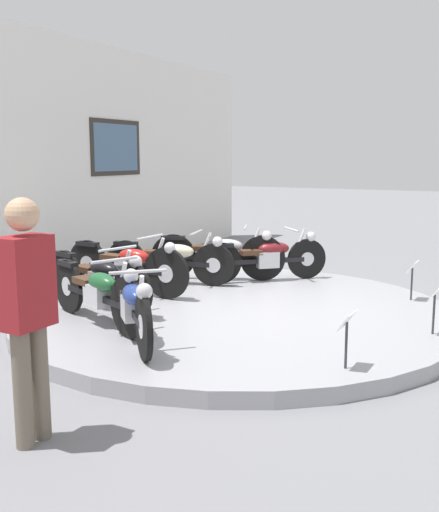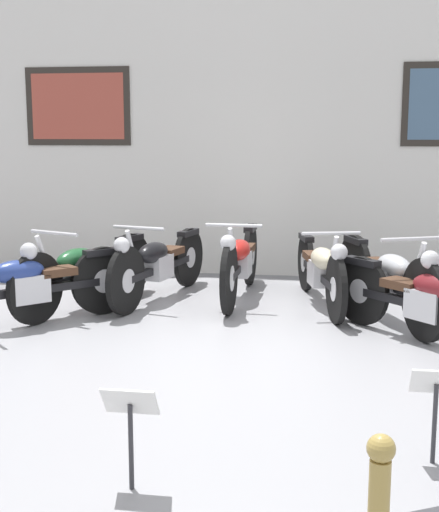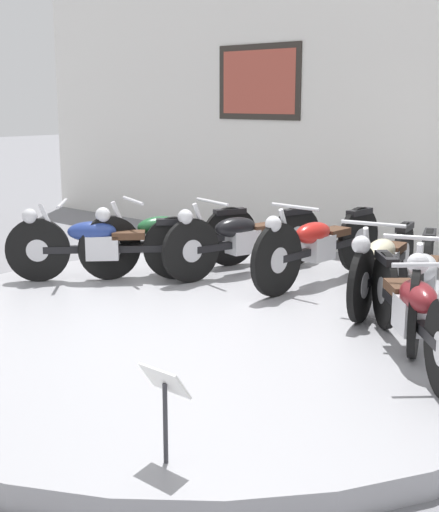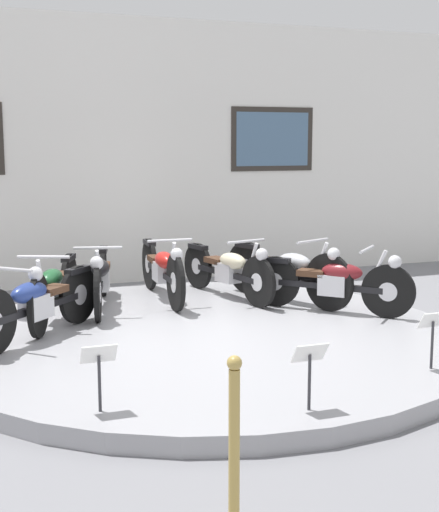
{
  "view_description": "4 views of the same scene",
  "coord_description": "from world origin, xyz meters",
  "px_view_note": "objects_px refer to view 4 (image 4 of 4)",
  "views": [
    {
      "loc": [
        -6.4,
        -3.26,
        2.0
      ],
      "look_at": [
        0.19,
        0.32,
        0.75
      ],
      "focal_mm": 42.0,
      "sensor_mm": 36.0,
      "label": 1
    },
    {
      "loc": [
        0.91,
        -5.37,
        1.83
      ],
      "look_at": [
        -0.01,
        0.35,
        0.82
      ],
      "focal_mm": 50.0,
      "sensor_mm": 36.0,
      "label": 2
    },
    {
      "loc": [
        3.81,
        -4.07,
        1.93
      ],
      "look_at": [
        0.2,
        -0.04,
        0.74
      ],
      "focal_mm": 50.0,
      "sensor_mm": 36.0,
      "label": 3
    },
    {
      "loc": [
        -2.34,
        -6.79,
        2.1
      ],
      "look_at": [
        0.18,
        0.07,
        0.94
      ],
      "focal_mm": 50.0,
      "sensor_mm": 36.0,
      "label": 4
    }
  ],
  "objects_px": {
    "motorcycle_blue": "(36,302)",
    "info_placard_front_centre": "(310,362)",
    "motorcycle_green": "(54,287)",
    "motorcycle_red": "(162,268)",
    "motorcycle_silver": "(288,270)",
    "motorcycle_cream": "(228,269)",
    "motorcycle_maroon": "(334,281)",
    "motorcycle_black": "(101,276)",
    "info_placard_front_right": "(433,328)",
    "info_placard_front_left": "(99,363)",
    "stanchion_post_left_of_entry": "(234,480)"
  },
  "relations": [
    {
      "from": "motorcycle_green",
      "to": "motorcycle_silver",
      "type": "bearing_deg",
      "value": 0.05
    },
    {
      "from": "motorcycle_green",
      "to": "motorcycle_maroon",
      "type": "xyz_separation_m",
      "value": [
        3.08,
        -0.66,
        -0.01
      ]
    },
    {
      "from": "motorcycle_maroon",
      "to": "info_placard_front_right",
      "type": "distance_m",
      "value": 2.15
    },
    {
      "from": "motorcycle_cream",
      "to": "motorcycle_maroon",
      "type": "relative_size",
      "value": 1.33
    },
    {
      "from": "motorcycle_black",
      "to": "motorcycle_silver",
      "type": "xyz_separation_m",
      "value": [
        2.22,
        -0.48,
        0.02
      ]
    },
    {
      "from": "motorcycle_maroon",
      "to": "info_placard_front_centre",
      "type": "bearing_deg",
      "value": -122.34
    },
    {
      "from": "motorcycle_cream",
      "to": "motorcycle_silver",
      "type": "xyz_separation_m",
      "value": [
        0.6,
        -0.48,
        0.03
      ]
    },
    {
      "from": "motorcycle_black",
      "to": "stanchion_post_left_of_entry",
      "type": "distance_m",
      "value": 4.97
    },
    {
      "from": "motorcycle_silver",
      "to": "info_placard_front_left",
      "type": "bearing_deg",
      "value": -135.55
    },
    {
      "from": "motorcycle_green",
      "to": "info_placard_front_right",
      "type": "bearing_deg",
      "value": -44.42
    },
    {
      "from": "info_placard_front_centre",
      "to": "stanchion_post_left_of_entry",
      "type": "distance_m",
      "value": 1.59
    },
    {
      "from": "motorcycle_black",
      "to": "motorcycle_red",
      "type": "xyz_separation_m",
      "value": [
        0.81,
        0.18,
        0.02
      ]
    },
    {
      "from": "info_placard_front_right",
      "to": "stanchion_post_left_of_entry",
      "type": "distance_m",
      "value": 3.02
    },
    {
      "from": "motorcycle_black",
      "to": "motorcycle_maroon",
      "type": "distance_m",
      "value": 2.73
    },
    {
      "from": "motorcycle_blue",
      "to": "info_placard_front_centre",
      "type": "relative_size",
      "value": 2.85
    },
    {
      "from": "motorcycle_blue",
      "to": "motorcycle_black",
      "type": "xyz_separation_m",
      "value": [
        0.86,
        1.14,
        0.0
      ]
    },
    {
      "from": "motorcycle_black",
      "to": "motorcycle_blue",
      "type": "bearing_deg",
      "value": -127.08
    },
    {
      "from": "info_placard_front_centre",
      "to": "motorcycle_silver",
      "type": "bearing_deg",
      "value": 66.89
    },
    {
      "from": "info_placard_front_left",
      "to": "motorcycle_black",
      "type": "bearing_deg",
      "value": 78.98
    },
    {
      "from": "motorcycle_red",
      "to": "info_placard_front_centre",
      "type": "bearing_deg",
      "value": -89.98
    },
    {
      "from": "motorcycle_silver",
      "to": "motorcycle_maroon",
      "type": "distance_m",
      "value": 0.71
    },
    {
      "from": "motorcycle_green",
      "to": "motorcycle_silver",
      "type": "distance_m",
      "value": 2.82
    },
    {
      "from": "motorcycle_green",
      "to": "motorcycle_silver",
      "type": "xyz_separation_m",
      "value": [
        2.82,
        0.0,
        0.02
      ]
    },
    {
      "from": "info_placard_front_centre",
      "to": "info_placard_front_right",
      "type": "distance_m",
      "value": 1.53
    },
    {
      "from": "motorcycle_black",
      "to": "stanchion_post_left_of_entry",
      "type": "xyz_separation_m",
      "value": [
        -0.25,
        -4.96,
        -0.2
      ]
    },
    {
      "from": "motorcycle_green",
      "to": "motorcycle_silver",
      "type": "height_order",
      "value": "motorcycle_silver"
    },
    {
      "from": "motorcycle_green",
      "to": "motorcycle_silver",
      "type": "relative_size",
      "value": 0.99
    },
    {
      "from": "info_placard_front_left",
      "to": "motorcycle_maroon",
      "type": "bearing_deg",
      "value": 34.44
    },
    {
      "from": "motorcycle_blue",
      "to": "motorcycle_maroon",
      "type": "bearing_deg",
      "value": -0.02
    },
    {
      "from": "motorcycle_green",
      "to": "info_placard_front_centre",
      "type": "relative_size",
      "value": 3.66
    },
    {
      "from": "motorcycle_maroon",
      "to": "motorcycle_cream",
      "type": "bearing_deg",
      "value": 127.12
    },
    {
      "from": "motorcycle_green",
      "to": "motorcycle_red",
      "type": "relative_size",
      "value": 0.92
    },
    {
      "from": "motorcycle_cream",
      "to": "motorcycle_silver",
      "type": "relative_size",
      "value": 1.01
    },
    {
      "from": "motorcycle_blue",
      "to": "info_placard_front_right",
      "type": "distance_m",
      "value": 3.78
    },
    {
      "from": "stanchion_post_left_of_entry",
      "to": "motorcycle_blue",
      "type": "bearing_deg",
      "value": 99.16
    },
    {
      "from": "motorcycle_cream",
      "to": "info_placard_front_right",
      "type": "bearing_deg",
      "value": -78.98
    },
    {
      "from": "motorcycle_red",
      "to": "motorcycle_cream",
      "type": "distance_m",
      "value": 0.83
    },
    {
      "from": "motorcycle_cream",
      "to": "info_placard_front_centre",
      "type": "height_order",
      "value": "motorcycle_cream"
    },
    {
      "from": "motorcycle_black",
      "to": "motorcycle_silver",
      "type": "relative_size",
      "value": 1.03
    },
    {
      "from": "info_placard_front_left",
      "to": "info_placard_front_centre",
      "type": "height_order",
      "value": "same"
    },
    {
      "from": "motorcycle_red",
      "to": "motorcycle_cream",
      "type": "bearing_deg",
      "value": -12.45
    },
    {
      "from": "motorcycle_cream",
      "to": "info_placard_front_centre",
      "type": "bearing_deg",
      "value": -102.06
    },
    {
      "from": "motorcycle_cream",
      "to": "motorcycle_silver",
      "type": "distance_m",
      "value": 0.77
    },
    {
      "from": "info_placard_front_left",
      "to": "info_placard_front_right",
      "type": "height_order",
      "value": "same"
    },
    {
      "from": "motorcycle_red",
      "to": "stanchion_post_left_of_entry",
      "type": "height_order",
      "value": "stanchion_post_left_of_entry"
    },
    {
      "from": "motorcycle_cream",
      "to": "motorcycle_black",
      "type": "bearing_deg",
      "value": 179.95
    },
    {
      "from": "motorcycle_red",
      "to": "motorcycle_silver",
      "type": "height_order",
      "value": "same"
    },
    {
      "from": "motorcycle_silver",
      "to": "info_placard_front_right",
      "type": "height_order",
      "value": "motorcycle_silver"
    },
    {
      "from": "motorcycle_black",
      "to": "motorcycle_cream",
      "type": "bearing_deg",
      "value": -0.05
    },
    {
      "from": "motorcycle_blue",
      "to": "info_placard_front_right",
      "type": "xyz_separation_m",
      "value": [
        3.12,
        -2.14,
        -0.02
      ]
    }
  ]
}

